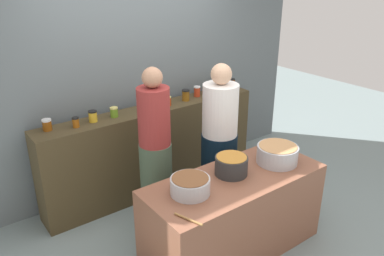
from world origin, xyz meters
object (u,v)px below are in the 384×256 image
Objects in this scene: cook_with_tongs at (156,158)px; preserve_jar_7 at (186,95)px; preserve_jar_8 at (197,91)px; cooking_pot_left at (190,186)px; preserve_jar_3 at (114,112)px; preserve_jar_4 at (146,104)px; preserve_jar_9 at (205,89)px; preserve_jar_0 at (47,125)px; preserve_jar_10 at (218,87)px; preserve_jar_1 at (76,122)px; preserve_jar_12 at (232,84)px; cooking_pot_right at (277,154)px; cook_in_cap at (219,147)px; preserve_jar_11 at (225,86)px; preserve_jar_5 at (156,103)px; preserve_jar_6 at (168,101)px; preserve_jar_2 at (93,116)px; wooden_spoon at (188,219)px; cooking_pot_center at (231,165)px.

preserve_jar_7 is at bearing 36.92° from cook_with_tongs.
preserve_jar_8 is 1.83m from cooking_pot_left.
cook_with_tongs is at bearing -143.08° from preserve_jar_7.
preserve_jar_8 reaches higher than preserve_jar_3.
preserve_jar_9 reaches higher than preserve_jar_4.
preserve_jar_0 is 1.60m from cooking_pot_left.
preserve_jar_7 is at bearing -175.63° from preserve_jar_10.
preserve_jar_1 is 2.11m from preserve_jar_12.
cooking_pot_right is 1.18m from cook_with_tongs.
preserve_jar_4 reaches higher than preserve_jar_10.
cook_in_cap is at bearing 36.08° from cooking_pot_left.
cook_with_tongs is (-1.47, -0.64, -0.33)m from preserve_jar_11.
cook_in_cap is at bearing -30.23° from preserve_jar_1.
preserve_jar_8 is (0.64, 0.08, -0.00)m from preserve_jar_5.
preserve_jar_6 is 0.87× the size of preserve_jar_11.
preserve_jar_12 reaches higher than preserve_jar_2.
preserve_jar_3 is at bearing 179.89° from preserve_jar_12.
preserve_jar_2 is at bearing 178.41° from preserve_jar_3.
cooking_pot_right is (-0.48, -1.45, -0.22)m from preserve_jar_10.
preserve_jar_12 is at bearing -5.37° from preserve_jar_9.
preserve_jar_5 is 0.43m from preserve_jar_7.
cook_with_tongs is (0.11, -0.63, -0.32)m from preserve_jar_3.
preserve_jar_10 is at bearing 4.52° from preserve_jar_6.
preserve_jar_10 is at bearing 0.86° from preserve_jar_3.
cooking_pot_right is at bearing -70.59° from preserve_jar_5.
preserve_jar_2 is 1.70m from wooden_spoon.
preserve_jar_10 is 1.55m from cooking_pot_right.
preserve_jar_6 is 0.83× the size of preserve_jar_8.
preserve_jar_4 is at bearing 66.27° from cook_with_tongs.
cook_with_tongs is (0.55, -0.60, -0.32)m from preserve_jar_1.
cooking_pot_center is at bearing -125.98° from preserve_jar_10.
cooking_pot_left is (-1.47, -1.40, -0.24)m from preserve_jar_10.
preserve_jar_2 is 1.36m from cook_in_cap.
preserve_jar_10 is 0.22m from preserve_jar_12.
wooden_spoon is (-1.70, -1.68, -0.30)m from preserve_jar_10.
preserve_jar_0 is 0.46m from preserve_jar_2.
wooden_spoon is at bearing -135.32° from preserve_jar_10.
cook_with_tongs reaches higher than cooking_pot_right.
preserve_jar_7 is (0.43, 0.04, -0.00)m from preserve_jar_5.
cooking_pot_center is (-0.45, -1.32, -0.23)m from preserve_jar_7.
preserve_jar_3 is 1.39m from cooking_pot_left.
preserve_jar_5 is 1.48m from cooking_pot_right.
preserve_jar_12 reaches higher than preserve_jar_3.
preserve_jar_4 is at bearing -179.26° from preserve_jar_11.
preserve_jar_12 is at bearing 21.84° from cook_with_tongs.
cooking_pot_right is at bearing -76.95° from preserve_jar_6.
preserve_jar_5 is 0.97m from preserve_jar_10.
preserve_jar_0 is at bearing 174.57° from preserve_jar_5.
preserve_jar_7 reaches higher than cooking_pot_left.
preserve_jar_2 is at bearing 143.96° from cook_in_cap.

